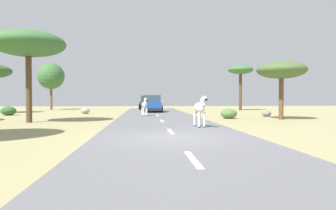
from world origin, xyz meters
name	(u,v)px	position (x,y,z in m)	size (l,w,h in m)	color
ground_plane	(173,139)	(0.00, 0.00, 0.00)	(90.00, 90.00, 0.00)	#998E60
road	(175,138)	(0.08, 0.00, 0.03)	(6.00, 64.00, 0.05)	slate
lane_markings	(178,141)	(0.08, -1.00, 0.05)	(0.16, 56.00, 0.01)	silver
zebra_0	(145,105)	(-0.97, 13.24, 0.93)	(0.56, 1.55, 1.47)	silver
zebra_2	(200,108)	(1.71, 3.85, 0.98)	(0.58, 1.66, 1.56)	silver
car_0	(147,103)	(-0.56, 27.09, 0.85)	(2.26, 4.46, 1.74)	black
car_1	(153,104)	(-0.11, 20.68, 0.85)	(2.11, 4.39, 1.74)	#1E479E
tree_2	(28,44)	(-7.93, 8.00, 4.69)	(4.34, 4.34, 5.50)	#4C3823
tree_4	(241,71)	(10.57, 24.96, 4.74)	(3.01, 3.01, 5.41)	#4C3823
tree_5	(51,76)	(-12.65, 28.60, 4.23)	(3.30, 3.30, 5.90)	brown
tree_7	(281,71)	(8.40, 9.37, 3.36)	(3.36, 3.36, 3.99)	brown
bush_0	(229,114)	(5.08, 10.61, 0.35)	(1.18, 1.06, 0.71)	#4C7038
bush_1	(8,111)	(-12.57, 16.12, 0.38)	(1.27, 1.14, 0.76)	#2D5628
rock_0	(266,114)	(8.75, 12.72, 0.24)	(0.73, 0.78, 0.49)	gray
rock_1	(199,110)	(4.72, 20.66, 0.26)	(0.80, 0.71, 0.52)	gray
rock_2	(85,111)	(-6.56, 18.42, 0.28)	(0.84, 0.70, 0.56)	gray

